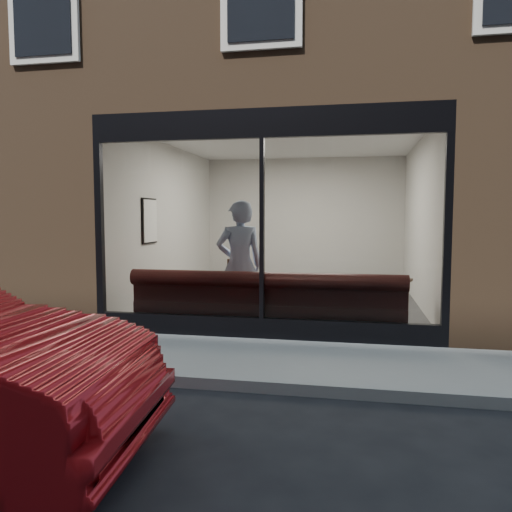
% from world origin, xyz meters
% --- Properties ---
extents(ground, '(120.00, 120.00, 0.00)m').
position_xyz_m(ground, '(0.00, 0.00, 0.00)').
color(ground, black).
rests_on(ground, ground).
extents(sidewalk_near, '(40.00, 2.00, 0.01)m').
position_xyz_m(sidewalk_near, '(0.00, 1.00, 0.01)').
color(sidewalk_near, gray).
rests_on(sidewalk_near, ground).
extents(kerb_near, '(40.00, 0.10, 0.12)m').
position_xyz_m(kerb_near, '(0.00, -0.05, 0.06)').
color(kerb_near, gray).
rests_on(kerb_near, ground).
extents(host_building_pier_left, '(2.50, 12.00, 3.20)m').
position_xyz_m(host_building_pier_left, '(-3.75, 8.00, 1.60)').
color(host_building_pier_left, brown).
rests_on(host_building_pier_left, ground).
extents(host_building_pier_right, '(2.50, 12.00, 3.20)m').
position_xyz_m(host_building_pier_right, '(3.75, 8.00, 1.60)').
color(host_building_pier_right, brown).
rests_on(host_building_pier_right, ground).
extents(host_building_backfill, '(5.00, 6.00, 3.20)m').
position_xyz_m(host_building_backfill, '(0.00, 11.00, 1.60)').
color(host_building_backfill, brown).
rests_on(host_building_backfill, ground).
extents(cafe_floor, '(6.00, 6.00, 0.00)m').
position_xyz_m(cafe_floor, '(0.00, 5.00, 0.02)').
color(cafe_floor, '#2D2D30').
rests_on(cafe_floor, ground).
extents(cafe_ceiling, '(6.00, 6.00, 0.00)m').
position_xyz_m(cafe_ceiling, '(0.00, 5.00, 3.19)').
color(cafe_ceiling, white).
rests_on(cafe_ceiling, host_building_upper).
extents(cafe_wall_back, '(5.00, 0.00, 5.00)m').
position_xyz_m(cafe_wall_back, '(0.00, 7.99, 1.60)').
color(cafe_wall_back, beige).
rests_on(cafe_wall_back, ground).
extents(cafe_wall_left, '(0.00, 6.00, 6.00)m').
position_xyz_m(cafe_wall_left, '(-2.49, 5.00, 1.60)').
color(cafe_wall_left, beige).
rests_on(cafe_wall_left, ground).
extents(cafe_wall_right, '(0.00, 6.00, 6.00)m').
position_xyz_m(cafe_wall_right, '(2.49, 5.00, 1.60)').
color(cafe_wall_right, beige).
rests_on(cafe_wall_right, ground).
extents(storefront_kick, '(5.00, 0.10, 0.30)m').
position_xyz_m(storefront_kick, '(0.00, 2.05, 0.15)').
color(storefront_kick, black).
rests_on(storefront_kick, ground).
extents(storefront_header, '(5.00, 0.10, 0.40)m').
position_xyz_m(storefront_header, '(0.00, 2.05, 3.00)').
color(storefront_header, black).
rests_on(storefront_header, host_building_upper).
extents(storefront_mullion, '(0.06, 0.10, 2.50)m').
position_xyz_m(storefront_mullion, '(0.00, 2.05, 1.55)').
color(storefront_mullion, black).
rests_on(storefront_mullion, storefront_kick).
extents(storefront_glass, '(4.80, 0.00, 4.80)m').
position_xyz_m(storefront_glass, '(0.00, 2.02, 1.55)').
color(storefront_glass, white).
rests_on(storefront_glass, storefront_kick).
extents(banquette, '(4.00, 0.55, 0.45)m').
position_xyz_m(banquette, '(0.00, 2.45, 0.23)').
color(banquette, '#361413').
rests_on(banquette, cafe_floor).
extents(person, '(0.84, 0.71, 1.97)m').
position_xyz_m(person, '(-0.47, 2.69, 0.99)').
color(person, '#A1B6DB').
rests_on(person, cafe_floor).
extents(cafe_table_left, '(0.70, 0.70, 0.04)m').
position_xyz_m(cafe_table_left, '(-1.07, 3.05, 0.74)').
color(cafe_table_left, black).
rests_on(cafe_table_left, cafe_floor).
extents(cafe_table_right, '(0.69, 0.69, 0.04)m').
position_xyz_m(cafe_table_right, '(1.83, 3.10, 0.74)').
color(cafe_table_right, black).
rests_on(cafe_table_right, cafe_floor).
extents(cafe_chair_left, '(0.56, 0.56, 0.04)m').
position_xyz_m(cafe_chair_left, '(-1.06, 4.25, 0.24)').
color(cafe_chair_left, black).
rests_on(cafe_chair_left, cafe_floor).
extents(wall_poster, '(0.02, 0.59, 0.78)m').
position_xyz_m(wall_poster, '(-2.45, 3.93, 1.64)').
color(wall_poster, white).
rests_on(wall_poster, cafe_wall_left).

